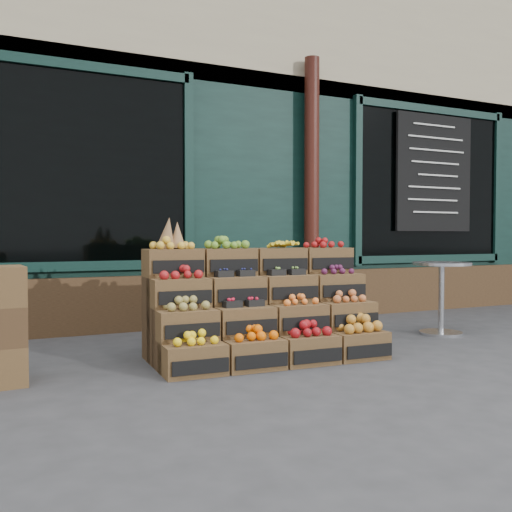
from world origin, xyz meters
name	(u,v)px	position (x,y,z in m)	size (l,w,h in m)	color
ground	(315,362)	(0.00, 0.00, 0.00)	(60.00, 60.00, 0.00)	#38383A
shop_facade	(150,151)	(0.00, 5.11, 2.40)	(12.00, 6.24, 4.80)	black
crate_display	(261,314)	(-0.31, 0.38, 0.37)	(1.94, 1.01, 1.19)	brown
bistro_table	(441,289)	(1.88, 0.55, 0.47)	(0.60, 0.60, 0.76)	#B7B9BF
shopkeeper	(76,235)	(-1.51, 2.62, 1.04)	(0.76, 0.50, 2.09)	#154B1D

